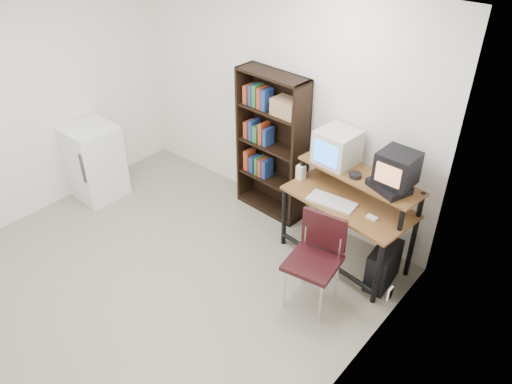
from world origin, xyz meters
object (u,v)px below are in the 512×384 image
Objects in this scene: crt_tv at (397,168)px; crt_monitor at (337,148)px; pc_tower at (383,266)px; computer_desk at (350,203)px; mini_fridge at (95,162)px; school_chair at (317,252)px; bookshelf at (273,143)px.

crt_monitor is at bearing 175.83° from crt_tv.
crt_tv reaches higher than pc_tower.
crt_monitor is 1.23m from pc_tower.
mini_fridge is at bearing -155.68° from computer_desk.
computer_desk is at bearing 87.94° from school_chair.
bookshelf reaches higher than crt_tv.
crt_tv is 3.57m from mini_fridge.
crt_tv reaches higher than crt_monitor.
crt_tv reaches higher than computer_desk.
mini_fridge is (-1.82, -1.14, -0.41)m from bookshelf.
crt_tv is at bearing -2.50° from bookshelf.
mini_fridge is (-2.68, -1.06, -0.69)m from crt_monitor.
pc_tower is at bearing -7.42° from bookshelf.
mini_fridge is at bearing -153.95° from crt_monitor.
crt_monitor reaches higher than pc_tower.
crt_tv is 1.57m from bookshelf.
computer_desk is 2.97× the size of pc_tower.
crt_monitor is at bearing 24.54° from mini_fridge.
crt_monitor is 0.67m from crt_tv.
school_chair reaches higher than pc_tower.
crt_monitor reaches higher than mini_fridge.
crt_tv is 0.20× the size of bookshelf.
bookshelf reaches higher than crt_monitor.
school_chair is at bearing -109.44° from crt_tv.
bookshelf is (-1.63, 0.31, 0.66)m from pc_tower.
bookshelf is 2.19m from mini_fridge.
computer_desk is 0.69m from pc_tower.
mini_fridge is at bearing -161.15° from crt_tv.
crt_tv is 1.01m from pc_tower.
crt_tv is 1.04m from school_chair.
crt_tv is at bearing 59.47° from school_chair.
bookshelf reaches higher than computer_desk.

